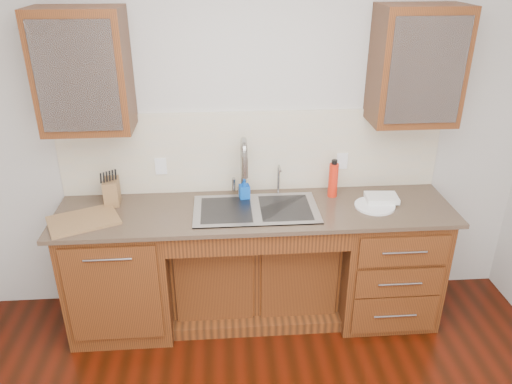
{
  "coord_description": "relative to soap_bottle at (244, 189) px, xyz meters",
  "views": [
    {
      "loc": [
        -0.23,
        -1.57,
        2.48
      ],
      "look_at": [
        0.0,
        1.4,
        1.05
      ],
      "focal_mm": 35.0,
      "sensor_mm": 36.0,
      "label": 1
    }
  ],
  "objects": [
    {
      "name": "faucet",
      "position": [
        -0.0,
        0.05,
        0.12
      ],
      "size": [
        0.04,
        0.04,
        0.4
      ],
      "primitive_type": "cylinder",
      "color": "#999993",
      "rests_on": "countertop"
    },
    {
      "name": "knife_block",
      "position": [
        -0.91,
        0.0,
        0.01
      ],
      "size": [
        0.11,
        0.17,
        0.18
      ],
      "primitive_type": "cube",
      "rotation": [
        0.0,
        0.0,
        0.07
      ],
      "color": "#A57E25",
      "rests_on": "countertop"
    },
    {
      "name": "dish_towel",
      "position": [
        0.95,
        -0.12,
        -0.05
      ],
      "size": [
        0.23,
        0.17,
        0.03
      ],
      "primitive_type": "cube",
      "rotation": [
        0.0,
        0.0,
        -0.07
      ],
      "color": "white",
      "rests_on": "plate"
    },
    {
      "name": "base_cabinet_right",
      "position": [
        1.02,
        -0.15,
        -0.55
      ],
      "size": [
        0.7,
        0.62,
        0.88
      ],
      "primitive_type": "cube",
      "color": "#593014",
      "rests_on": "ground"
    },
    {
      "name": "countertop",
      "position": [
        0.07,
        -0.16,
        -0.09
      ],
      "size": [
        2.7,
        0.65,
        0.03
      ],
      "primitive_type": "cube",
      "color": "#84705B",
      "rests_on": "base_cabinet_left"
    },
    {
      "name": "backsplash",
      "position": [
        0.07,
        0.15,
        0.22
      ],
      "size": [
        2.7,
        0.02,
        0.59
      ],
      "primitive_type": "cube",
      "color": "beige",
      "rests_on": "wall_back"
    },
    {
      "name": "upper_cabinet_left",
      "position": [
        -0.98,
        -0.01,
        0.84
      ],
      "size": [
        0.55,
        0.34,
        0.75
      ],
      "primitive_type": "cube",
      "color": "#593014",
      "rests_on": "wall_back"
    },
    {
      "name": "cup_right_b",
      "position": [
        1.22,
        -0.01,
        0.79
      ],
      "size": [
        0.12,
        0.12,
        0.1
      ],
      "primitive_type": "imported",
      "rotation": [
        0.0,
        0.0,
        0.08
      ],
      "color": "silver",
      "rests_on": "upper_cabinet_right"
    },
    {
      "name": "cutting_board",
      "position": [
        -1.06,
        -0.25,
        -0.07
      ],
      "size": [
        0.51,
        0.45,
        0.02
      ],
      "primitive_type": "cube",
      "rotation": [
        0.0,
        0.0,
        0.41
      ],
      "color": "#A8854C",
      "rests_on": "countertop"
    },
    {
      "name": "sink",
      "position": [
        0.07,
        -0.18,
        -0.16
      ],
      "size": [
        0.84,
        0.46,
        0.19
      ],
      "primitive_type": "cube",
      "color": "#9E9EA5",
      "rests_on": "countertop"
    },
    {
      "name": "filter_tap",
      "position": [
        0.25,
        0.06,
        0.04
      ],
      "size": [
        0.02,
        0.02,
        0.24
      ],
      "primitive_type": "cylinder",
      "color": "#999993",
      "rests_on": "countertop"
    },
    {
      "name": "cup_right_a",
      "position": [
        1.05,
        -0.01,
        0.79
      ],
      "size": [
        0.16,
        0.16,
        0.11
      ],
      "primitive_type": "imported",
      "rotation": [
        0.0,
        0.0,
        -0.18
      ],
      "color": "white",
      "rests_on": "upper_cabinet_right"
    },
    {
      "name": "plate",
      "position": [
        0.88,
        -0.19,
        -0.07
      ],
      "size": [
        0.33,
        0.33,
        0.02
      ],
      "primitive_type": "cylinder",
      "rotation": [
        0.0,
        0.0,
        -0.22
      ],
      "color": "white",
      "rests_on": "countertop"
    },
    {
      "name": "soap_bottle",
      "position": [
        0.0,
        0.0,
        0.0
      ],
      "size": [
        0.08,
        0.08,
        0.16
      ],
      "primitive_type": "imported",
      "rotation": [
        0.0,
        0.0,
        0.13
      ],
      "color": "blue",
      "rests_on": "countertop"
    },
    {
      "name": "base_cabinet_center",
      "position": [
        0.07,
        -0.06,
        -0.64
      ],
      "size": [
        1.2,
        0.44,
        0.7
      ],
      "primitive_type": "cube",
      "color": "#593014",
      "rests_on": "ground"
    },
    {
      "name": "water_bottle",
      "position": [
        0.63,
        -0.0,
        0.05
      ],
      "size": [
        0.07,
        0.07,
        0.25
      ],
      "primitive_type": "cylinder",
      "rotation": [
        0.0,
        0.0,
        0.09
      ],
      "color": "red",
      "rests_on": "countertop"
    },
    {
      "name": "upper_cabinet_right",
      "position": [
        1.12,
        -0.01,
        0.84
      ],
      "size": [
        0.55,
        0.34,
        0.75
      ],
      "primitive_type": "cube",
      "color": "#593014",
      "rests_on": "wall_back"
    },
    {
      "name": "base_cabinet_left",
      "position": [
        -0.88,
        -0.15,
        -0.55
      ],
      "size": [
        0.7,
        0.62,
        0.88
      ],
      "primitive_type": "cube",
      "color": "#593014",
      "rests_on": "ground"
    },
    {
      "name": "cup_left_b",
      "position": [
        -0.86,
        -0.01,
        0.78
      ],
      "size": [
        0.13,
        0.13,
        0.1
      ],
      "primitive_type": "imported",
      "rotation": [
        0.0,
        0.0,
        -0.33
      ],
      "color": "white",
      "rests_on": "upper_cabinet_left"
    },
    {
      "name": "outlet_right",
      "position": [
        0.72,
        0.14,
        0.13
      ],
      "size": [
        0.08,
        0.01,
        0.12
      ],
      "primitive_type": "cube",
      "color": "white",
      "rests_on": "backsplash"
    },
    {
      "name": "wall_back",
      "position": [
        0.07,
        0.21,
        0.36
      ],
      "size": [
        4.0,
        0.1,
        2.7
      ],
      "primitive_type": "cube",
      "color": "beige",
      "rests_on": "ground"
    },
    {
      "name": "outlet_left",
      "position": [
        -0.58,
        0.14,
        0.13
      ],
      "size": [
        0.08,
        0.01,
        0.12
      ],
      "primitive_type": "cube",
      "color": "white",
      "rests_on": "backsplash"
    },
    {
      "name": "cup_left_a",
      "position": [
        -1.11,
        -0.01,
        0.78
      ],
      "size": [
        0.12,
        0.12,
        0.09
      ],
      "primitive_type": "imported",
      "rotation": [
        0.0,
        0.0,
        0.14
      ],
      "color": "silver",
      "rests_on": "upper_cabinet_left"
    }
  ]
}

